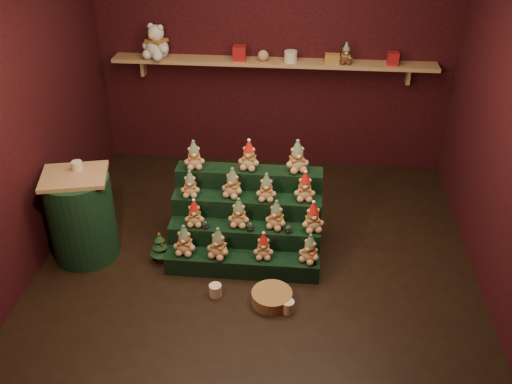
# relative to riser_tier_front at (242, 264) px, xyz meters

# --- Properties ---
(ground) EXTENTS (4.00, 4.00, 0.00)m
(ground) POSITION_rel_riser_tier_front_xyz_m (0.12, 0.20, -0.09)
(ground) COLOR black
(ground) RESTS_ON ground
(back_wall) EXTENTS (4.00, 0.10, 2.80)m
(back_wall) POSITION_rel_riser_tier_front_xyz_m (0.12, 2.25, 1.31)
(back_wall) COLOR black
(back_wall) RESTS_ON ground
(front_wall) EXTENTS (4.00, 0.10, 2.80)m
(front_wall) POSITION_rel_riser_tier_front_xyz_m (0.12, -1.85, 1.31)
(front_wall) COLOR black
(front_wall) RESTS_ON ground
(left_wall) EXTENTS (0.10, 4.00, 2.80)m
(left_wall) POSITION_rel_riser_tier_front_xyz_m (-1.93, 0.20, 1.31)
(left_wall) COLOR black
(left_wall) RESTS_ON ground
(back_shelf) EXTENTS (3.60, 0.26, 0.24)m
(back_shelf) POSITION_rel_riser_tier_front_xyz_m (0.12, 2.07, 1.20)
(back_shelf) COLOR #AD7F56
(back_shelf) RESTS_ON ground
(riser_tier_front) EXTENTS (1.40, 0.22, 0.18)m
(riser_tier_front) POSITION_rel_riser_tier_front_xyz_m (0.00, 0.00, 0.00)
(riser_tier_front) COLOR black
(riser_tier_front) RESTS_ON ground
(riser_tier_midfront) EXTENTS (1.40, 0.22, 0.36)m
(riser_tier_midfront) POSITION_rel_riser_tier_front_xyz_m (0.00, 0.22, 0.09)
(riser_tier_midfront) COLOR black
(riser_tier_midfront) RESTS_ON ground
(riser_tier_midback) EXTENTS (1.40, 0.22, 0.54)m
(riser_tier_midback) POSITION_rel_riser_tier_front_xyz_m (0.00, 0.44, 0.18)
(riser_tier_midback) COLOR black
(riser_tier_midback) RESTS_ON ground
(riser_tier_back) EXTENTS (1.40, 0.22, 0.72)m
(riser_tier_back) POSITION_rel_riser_tier_front_xyz_m (0.00, 0.66, 0.27)
(riser_tier_back) COLOR black
(riser_tier_back) RESTS_ON ground
(teddy_0) EXTENTS (0.22, 0.20, 0.29)m
(teddy_0) POSITION_rel_riser_tier_front_xyz_m (-0.52, 0.01, 0.23)
(teddy_0) COLOR tan
(teddy_0) RESTS_ON riser_tier_front
(teddy_1) EXTENTS (0.26, 0.25, 0.29)m
(teddy_1) POSITION_rel_riser_tier_front_xyz_m (-0.21, -0.01, 0.24)
(teddy_1) COLOR tan
(teddy_1) RESTS_ON riser_tier_front
(teddy_2) EXTENTS (0.19, 0.17, 0.25)m
(teddy_2) POSITION_rel_riser_tier_front_xyz_m (0.19, 0.01, 0.22)
(teddy_2) COLOR tan
(teddy_2) RESTS_ON riser_tier_front
(teddy_3) EXTENTS (0.26, 0.25, 0.27)m
(teddy_3) POSITION_rel_riser_tier_front_xyz_m (0.61, -0.00, 0.23)
(teddy_3) COLOR tan
(teddy_3) RESTS_ON riser_tier_front
(teddy_4) EXTENTS (0.19, 0.17, 0.25)m
(teddy_4) POSITION_rel_riser_tier_front_xyz_m (-0.46, 0.21, 0.40)
(teddy_4) COLOR tan
(teddy_4) RESTS_ON riser_tier_midfront
(teddy_5) EXTENTS (0.21, 0.19, 0.27)m
(teddy_5) POSITION_rel_riser_tier_front_xyz_m (-0.05, 0.24, 0.41)
(teddy_5) COLOR tan
(teddy_5) RESTS_ON riser_tier_midfront
(teddy_6) EXTENTS (0.25, 0.24, 0.27)m
(teddy_6) POSITION_rel_riser_tier_front_xyz_m (0.29, 0.24, 0.41)
(teddy_6) COLOR tan
(teddy_6) RESTS_ON riser_tier_midfront
(teddy_7) EXTENTS (0.25, 0.23, 0.29)m
(teddy_7) POSITION_rel_riser_tier_front_xyz_m (0.62, 0.23, 0.41)
(teddy_7) COLOR tan
(teddy_7) RESTS_ON riser_tier_midfront
(teddy_8) EXTENTS (0.19, 0.17, 0.25)m
(teddy_8) POSITION_rel_riser_tier_front_xyz_m (-0.53, 0.43, 0.58)
(teddy_8) COLOR tan
(teddy_8) RESTS_ON riser_tier_midback
(teddy_9) EXTENTS (0.25, 0.24, 0.28)m
(teddy_9) POSITION_rel_riser_tier_front_xyz_m (-0.13, 0.46, 0.59)
(teddy_9) COLOR tan
(teddy_9) RESTS_ON riser_tier_midback
(teddy_10) EXTENTS (0.19, 0.17, 0.26)m
(teddy_10) POSITION_rel_riser_tier_front_xyz_m (0.18, 0.42, 0.58)
(teddy_10) COLOR tan
(teddy_10) RESTS_ON riser_tier_midback
(teddy_11) EXTENTS (0.21, 0.19, 0.28)m
(teddy_11) POSITION_rel_riser_tier_front_xyz_m (0.54, 0.46, 0.59)
(teddy_11) COLOR tan
(teddy_11) RESTS_ON riser_tier_midback
(teddy_12) EXTENTS (0.23, 0.21, 0.27)m
(teddy_12) POSITION_rel_riser_tier_front_xyz_m (-0.52, 0.64, 0.77)
(teddy_12) COLOR tan
(teddy_12) RESTS_ON riser_tier_back
(teddy_13) EXTENTS (0.23, 0.22, 0.28)m
(teddy_13) POSITION_rel_riser_tier_front_xyz_m (-0.00, 0.67, 0.77)
(teddy_13) COLOR tan
(teddy_13) RESTS_ON riser_tier_back
(teddy_14) EXTENTS (0.27, 0.26, 0.31)m
(teddy_14) POSITION_rel_riser_tier_front_xyz_m (0.45, 0.67, 0.78)
(teddy_14) COLOR tan
(teddy_14) RESTS_ON riser_tier_back
(snow_globe_a) EXTENTS (0.06, 0.06, 0.08)m
(snow_globe_a) POSITION_rel_riser_tier_front_xyz_m (-0.35, 0.16, 0.31)
(snow_globe_a) COLOR black
(snow_globe_a) RESTS_ON riser_tier_midfront
(snow_globe_b) EXTENTS (0.07, 0.07, 0.09)m
(snow_globe_b) POSITION_rel_riser_tier_front_xyz_m (0.06, 0.16, 0.31)
(snow_globe_b) COLOR black
(snow_globe_b) RESTS_ON riser_tier_midfront
(snow_globe_c) EXTENTS (0.06, 0.06, 0.08)m
(snow_globe_c) POSITION_rel_riser_tier_front_xyz_m (0.41, 0.16, 0.31)
(snow_globe_c) COLOR black
(snow_globe_c) RESTS_ON riser_tier_midfront
(side_table) EXTENTS (0.66, 0.60, 0.87)m
(side_table) POSITION_rel_riser_tier_front_xyz_m (-1.50, 0.15, 0.34)
(side_table) COLOR #AD7F56
(side_table) RESTS_ON ground
(table_ornament) EXTENTS (0.10, 0.10, 0.08)m
(table_ornament) POSITION_rel_riser_tier_front_xyz_m (-1.50, 0.25, 0.82)
(table_ornament) COLOR beige
(table_ornament) RESTS_ON side_table
(mini_christmas_tree) EXTENTS (0.19, 0.19, 0.33)m
(mini_christmas_tree) POSITION_rel_riser_tier_front_xyz_m (-0.78, 0.10, 0.07)
(mini_christmas_tree) COLOR #442418
(mini_christmas_tree) RESTS_ON ground
(mug_left) EXTENTS (0.11, 0.11, 0.11)m
(mug_left) POSITION_rel_riser_tier_front_xyz_m (-0.20, -0.33, -0.04)
(mug_left) COLOR beige
(mug_left) RESTS_ON ground
(mug_right) EXTENTS (0.11, 0.11, 0.11)m
(mug_right) POSITION_rel_riser_tier_front_xyz_m (0.44, -0.48, -0.04)
(mug_right) COLOR beige
(mug_right) RESTS_ON ground
(wicker_basket) EXTENTS (0.39, 0.39, 0.11)m
(wicker_basket) POSITION_rel_riser_tier_front_xyz_m (0.30, -0.38, -0.04)
(wicker_basket) COLOR olive
(wicker_basket) RESTS_ON ground
(white_bear) EXTENTS (0.44, 0.42, 0.48)m
(white_bear) POSITION_rel_riser_tier_front_xyz_m (-1.17, 2.04, 1.47)
(white_bear) COLOR silver
(white_bear) RESTS_ON back_shelf
(brown_bear) EXTENTS (0.17, 0.16, 0.23)m
(brown_bear) POSITION_rel_riser_tier_front_xyz_m (0.91, 2.04, 1.34)
(brown_bear) COLOR #532C1B
(brown_bear) RESTS_ON back_shelf
(gift_tin_red_a) EXTENTS (0.14, 0.14, 0.16)m
(gift_tin_red_a) POSITION_rel_riser_tier_front_xyz_m (-0.25, 2.05, 1.31)
(gift_tin_red_a) COLOR #B31B20
(gift_tin_red_a) RESTS_ON back_shelf
(gift_tin_cream) EXTENTS (0.14, 0.14, 0.12)m
(gift_tin_cream) POSITION_rel_riser_tier_front_xyz_m (0.32, 2.05, 1.29)
(gift_tin_cream) COLOR beige
(gift_tin_cream) RESTS_ON back_shelf
(gift_tin_red_b) EXTENTS (0.12, 0.12, 0.14)m
(gift_tin_red_b) POSITION_rel_riser_tier_front_xyz_m (1.42, 2.05, 1.30)
(gift_tin_red_b) COLOR #B31B20
(gift_tin_red_b) RESTS_ON back_shelf
(shelf_plush_ball) EXTENTS (0.12, 0.12, 0.12)m
(shelf_plush_ball) POSITION_rel_riser_tier_front_xyz_m (0.01, 2.05, 1.29)
(shelf_plush_ball) COLOR tan
(shelf_plush_ball) RESTS_ON back_shelf
(scarf_gift_box) EXTENTS (0.16, 0.10, 0.10)m
(scarf_gift_box) POSITION_rel_riser_tier_front_xyz_m (0.77, 2.05, 1.28)
(scarf_gift_box) COLOR #D65A1E
(scarf_gift_box) RESTS_ON back_shelf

